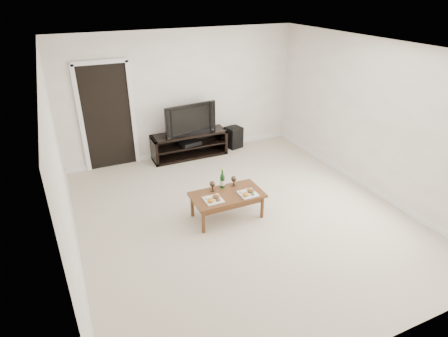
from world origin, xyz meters
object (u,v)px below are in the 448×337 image
television (188,118)px  media_console (190,145)px  subwoofer (234,137)px  coffee_table (227,205)px

television → media_console: bearing=172.9°
media_console → subwoofer: 1.10m
media_console → television: 0.60m
subwoofer → coffee_table: size_ratio=0.42×
subwoofer → coffee_table: subwoofer is taller
media_console → coffee_table: (-0.24, -2.44, -0.07)m
subwoofer → coffee_table: bearing=-131.1°
media_console → television: television is taller
television → coffee_table: 2.54m
television → subwoofer: 1.27m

